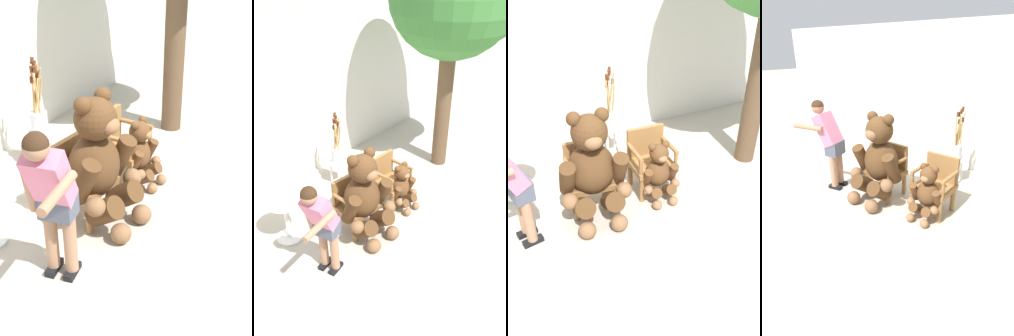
{
  "view_description": "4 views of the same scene",
  "coord_description": "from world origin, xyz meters",
  "views": [
    {
      "loc": [
        -3.98,
        -1.87,
        2.94
      ],
      "look_at": [
        -0.36,
        0.02,
        0.66
      ],
      "focal_mm": 50.0,
      "sensor_mm": 36.0,
      "label": 1
    },
    {
      "loc": [
        -3.77,
        -2.74,
        3.97
      ],
      "look_at": [
        0.12,
        0.45,
        0.86
      ],
      "focal_mm": 40.0,
      "sensor_mm": 36.0,
      "label": 2
    },
    {
      "loc": [
        -1.55,
        -3.28,
        3.19
      ],
      "look_at": [
        0.07,
        0.22,
        0.6
      ],
      "focal_mm": 40.0,
      "sensor_mm": 36.0,
      "label": 3
    },
    {
      "loc": [
        1.89,
        -2.74,
        2.28
      ],
      "look_at": [
        -0.34,
        0.38,
        0.55
      ],
      "focal_mm": 28.0,
      "sensor_mm": 36.0,
      "label": 4
    }
  ],
  "objects": [
    {
      "name": "ground_plane",
      "position": [
        0.0,
        0.0,
        0.0
      ],
      "size": [
        60.0,
        60.0,
        0.0
      ],
      "primitive_type": "plane",
      "color": "#B2A899"
    },
    {
      "name": "back_wall",
      "position": [
        0.0,
        2.4,
        1.4
      ],
      "size": [
        10.0,
        0.16,
        2.8
      ],
      "primitive_type": "cube",
      "color": "beige",
      "rests_on": "ground"
    },
    {
      "name": "wooden_chair_left",
      "position": [
        -0.44,
        0.52,
        0.46
      ],
      "size": [
        0.61,
        0.57,
        0.86
      ],
      "color": "olive",
      "rests_on": "ground"
    },
    {
      "name": "wooden_chair_right",
      "position": [
        0.45,
        0.52,
        0.46
      ],
      "size": [
        0.58,
        0.55,
        0.86
      ],
      "color": "olive",
      "rests_on": "ground"
    },
    {
      "name": "teddy_bear_large",
      "position": [
        -0.45,
        0.27,
        0.7
      ],
      "size": [
        0.87,
        0.85,
        1.44
      ],
      "color": "#4C3019",
      "rests_on": "ground"
    },
    {
      "name": "teddy_bear_small",
      "position": [
        0.44,
        0.24,
        0.41
      ],
      "size": [
        0.51,
        0.49,
        0.84
      ],
      "color": "brown",
      "rests_on": "ground"
    },
    {
      "name": "person_visitor",
      "position": [
        -1.42,
        0.16,
        0.91
      ],
      "size": [
        0.75,
        0.57,
        1.54
      ],
      "color": "black",
      "rests_on": "ground"
    },
    {
      "name": "white_stool",
      "position": [
        0.3,
        1.6,
        0.36
      ],
      "size": [
        0.34,
        0.34,
        0.46
      ],
      "color": "silver",
      "rests_on": "ground"
    },
    {
      "name": "brush_bucket",
      "position": [
        0.31,
        1.6,
        0.67
      ],
      "size": [
        0.22,
        0.22,
        0.95
      ],
      "color": "silver",
      "rests_on": "white_stool"
    },
    {
      "name": "round_side_table",
      "position": [
        -1.28,
        1.11,
        0.45
      ],
      "size": [
        0.56,
        0.56,
        0.72
      ],
      "color": "white",
      "rests_on": "ground"
    }
  ]
}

